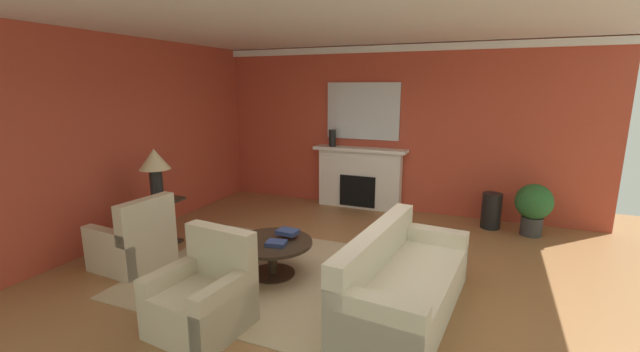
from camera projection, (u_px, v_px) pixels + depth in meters
ground_plane at (329, 274)px, 5.16m from camera, size 8.77×8.77×0.00m
wall_fireplace at (391, 129)px, 7.68m from camera, size 7.35×0.12×3.06m
wall_window at (133, 138)px, 6.39m from camera, size 0.12×6.82×3.06m
ceiling_panel at (340, 19)px, 4.76m from camera, size 7.35×6.82×0.06m
crown_moulding at (393, 48)px, 7.30m from camera, size 7.35×0.08×0.12m
area_rug at (273, 274)px, 5.14m from camera, size 3.17×2.64×0.01m
fireplace at (359, 179)px, 7.90m from camera, size 1.80×0.35×1.18m
mantel_mirror at (363, 111)px, 7.73m from camera, size 1.42×0.04×1.06m
sofa at (402, 284)px, 4.28m from camera, size 1.09×2.18×0.85m
armchair_near_window at (134, 244)px, 5.33m from camera, size 0.86×0.86×0.95m
armchair_facing_fireplace at (203, 299)px, 3.95m from camera, size 0.88×0.88×0.95m
coffee_table at (272, 250)px, 5.07m from camera, size 1.00×1.00×0.45m
side_table at (160, 219)px, 6.05m from camera, size 0.56×0.56×0.70m
table_lamp at (155, 164)px, 5.87m from camera, size 0.44×0.44×0.75m
vase_mantel_left at (332, 138)px, 7.90m from camera, size 0.14×0.14×0.33m
vase_tall_corner at (491, 211)px, 6.79m from camera, size 0.31×0.31×0.59m
book_red_cover at (276, 243)px, 4.90m from camera, size 0.26×0.23×0.05m
book_art_folio at (288, 232)px, 5.13m from camera, size 0.27×0.21×0.06m
potted_plant at (534, 205)px, 6.41m from camera, size 0.56×0.56×0.83m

